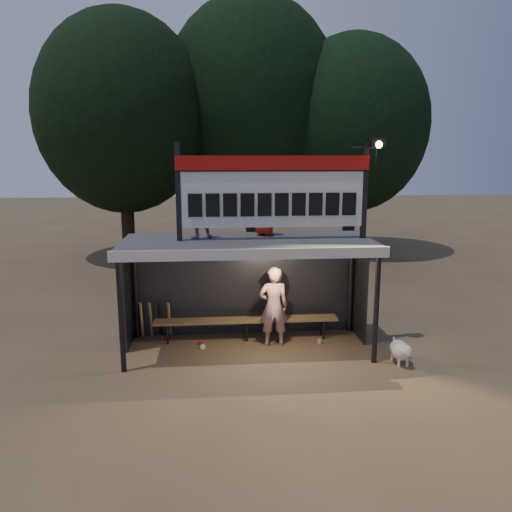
% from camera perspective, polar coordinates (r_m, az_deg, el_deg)
% --- Properties ---
extents(ground, '(80.00, 80.00, 0.00)m').
position_cam_1_polar(ground, '(10.61, -0.90, -10.57)').
color(ground, brown).
rests_on(ground, ground).
extents(player, '(0.63, 0.43, 1.71)m').
position_cam_1_polar(player, '(10.54, 2.02, -5.78)').
color(player, silver).
rests_on(player, ground).
extents(child_a, '(0.62, 0.53, 1.14)m').
position_cam_1_polar(child_a, '(10.13, -6.65, 5.21)').
color(child_a, gray).
rests_on(child_a, dugout_shelter).
extents(child_b, '(0.64, 0.61, 1.10)m').
position_cam_1_polar(child_b, '(10.43, 1.03, 5.35)').
color(child_b, '#A82619').
rests_on(child_b, dugout_shelter).
extents(dugout_shelter, '(5.10, 2.08, 2.32)m').
position_cam_1_polar(dugout_shelter, '(10.30, -1.03, -0.48)').
color(dugout_shelter, '#404043').
rests_on(dugout_shelter, ground).
extents(scoreboard_assembly, '(4.10, 0.27, 1.99)m').
position_cam_1_polar(scoreboard_assembly, '(9.90, 2.29, 7.67)').
color(scoreboard_assembly, black).
rests_on(scoreboard_assembly, dugout_shelter).
extents(bench, '(4.00, 0.35, 0.48)m').
position_cam_1_polar(bench, '(10.97, -1.12, -7.39)').
color(bench, olive).
rests_on(bench, ground).
extents(tree_left, '(6.46, 6.46, 9.27)m').
position_cam_1_polar(tree_left, '(20.14, -15.02, 15.43)').
color(tree_left, '#2F1E15').
rests_on(tree_left, ground).
extents(tree_mid, '(7.22, 7.22, 10.36)m').
position_cam_1_polar(tree_mid, '(21.49, -0.51, 17.27)').
color(tree_mid, black).
rests_on(tree_mid, ground).
extents(tree_right, '(6.08, 6.08, 8.72)m').
position_cam_1_polar(tree_right, '(21.13, 10.96, 14.51)').
color(tree_right, '#2F1E15').
rests_on(tree_right, ground).
extents(dog, '(0.36, 0.81, 0.49)m').
position_cam_1_polar(dog, '(10.18, 16.23, -10.32)').
color(dog, beige).
rests_on(dog, ground).
extents(bats, '(0.67, 0.35, 0.84)m').
position_cam_1_polar(bats, '(11.28, -11.42, -7.11)').
color(bats, '#A57F4D').
rests_on(bats, ground).
extents(litter, '(3.52, 0.81, 0.08)m').
position_cam_1_polar(litter, '(10.87, -2.80, -9.81)').
color(litter, '#AA301D').
rests_on(litter, ground).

